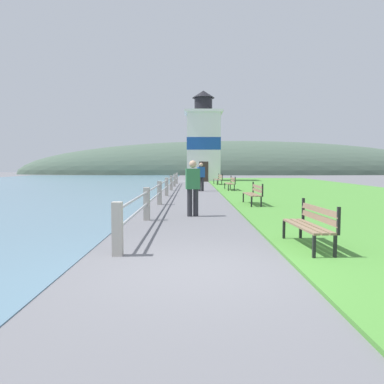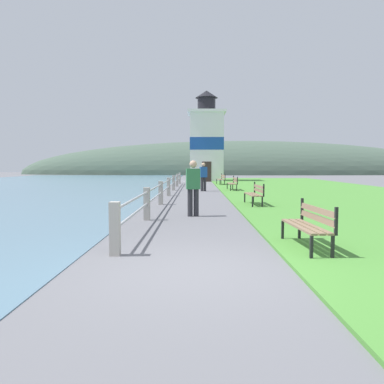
{
  "view_description": "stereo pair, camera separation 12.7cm",
  "coord_description": "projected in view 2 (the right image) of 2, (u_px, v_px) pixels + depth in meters",
  "views": [
    {
      "loc": [
        -0.1,
        -5.74,
        1.65
      ],
      "look_at": [
        -0.19,
        13.02,
        0.3
      ],
      "focal_mm": 35.0,
      "sensor_mm": 36.0,
      "label": 1
    },
    {
      "loc": [
        0.03,
        -5.74,
        1.65
      ],
      "look_at": [
        -0.19,
        13.02,
        0.3
      ],
      "focal_mm": 35.0,
      "sensor_mm": 36.0,
      "label": 2
    }
  ],
  "objects": [
    {
      "name": "lighthouse",
      "position": [
        206.0,
        142.0,
        38.69
      ],
      "size": [
        3.85,
        3.85,
        9.28
      ],
      "color": "white",
      "rests_on": "ground_plane"
    },
    {
      "name": "person_strolling",
      "position": [
        203.0,
        176.0,
        23.69
      ],
      "size": [
        0.5,
        0.38,
        1.8
      ],
      "rotation": [
        0.0,
        0.0,
        1.93
      ],
      "color": "#28282D",
      "rests_on": "ground_plane"
    },
    {
      "name": "park_bench_by_lighthouse",
      "position": [
        222.0,
        179.0,
        30.95
      ],
      "size": [
        0.65,
        1.82,
        0.94
      ],
      "rotation": [
        0.0,
        0.0,
        3.24
      ],
      "color": "#846B51",
      "rests_on": "ground_plane"
    },
    {
      "name": "distant_hillside",
      "position": [
        240.0,
        174.0,
        67.89
      ],
      "size": [
        80.0,
        16.0,
        12.0
      ],
      "color": "#475B4C",
      "rests_on": "ground_plane"
    },
    {
      "name": "ground_plane",
      "position": [
        194.0,
        271.0,
        5.84
      ],
      "size": [
        160.0,
        160.0,
        0.0
      ],
      "primitive_type": "plane",
      "color": "slate"
    },
    {
      "name": "grass_verge",
      "position": [
        325.0,
        193.0,
        21.86
      ],
      "size": [
        12.0,
        48.46,
        0.06
      ],
      "color": "#4C8E38",
      "rests_on": "ground_plane"
    },
    {
      "name": "park_bench_far",
      "position": [
        233.0,
        182.0,
        23.98
      ],
      "size": [
        0.53,
        1.99,
        0.94
      ],
      "rotation": [
        0.0,
        0.0,
        3.17
      ],
      "color": "#846B51",
      "rests_on": "ground_plane"
    },
    {
      "name": "seawall_railing",
      "position": [
        169.0,
        185.0,
        20.01
      ],
      "size": [
        0.18,
        26.64,
        0.99
      ],
      "color": "#A8A399",
      "rests_on": "ground_plane"
    },
    {
      "name": "park_bench_midway",
      "position": [
        255.0,
        193.0,
        15.09
      ],
      "size": [
        0.54,
        1.88,
        0.94
      ],
      "rotation": [
        0.0,
        0.0,
        3.18
      ],
      "color": "#846B51",
      "rests_on": "ground_plane"
    },
    {
      "name": "park_bench_near",
      "position": [
        310.0,
        223.0,
        7.24
      ],
      "size": [
        0.57,
        1.79,
        0.94
      ],
      "rotation": [
        0.0,
        0.0,
        3.2
      ],
      "color": "#846B51",
      "rests_on": "ground_plane"
    },
    {
      "name": "person_by_railing",
      "position": [
        193.0,
        186.0,
        12.03
      ],
      "size": [
        0.47,
        0.3,
        1.8
      ],
      "rotation": [
        0.0,
        0.0,
        1.72
      ],
      "color": "#28282D",
      "rests_on": "ground_plane"
    }
  ]
}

